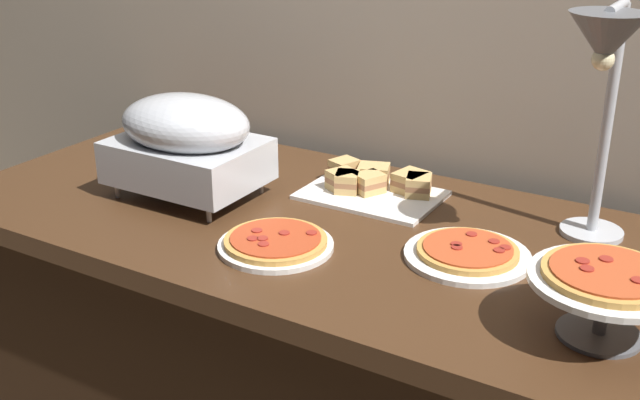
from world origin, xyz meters
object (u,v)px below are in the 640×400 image
Objects in this scene: pizza_plate_center at (276,243)px; sandwich_platter at (373,185)px; chafing_dish at (186,141)px; pizza_plate_raised_stand at (607,284)px; sauce_cup_near at (124,152)px; heat_lamp at (605,66)px; pizza_plate_front at (468,253)px.

pizza_plate_center is 0.40m from sandwich_platter.
chafing_dish is at bearing -147.92° from sandwich_platter.
pizza_plate_center is at bearing -179.97° from pizza_plate_raised_stand.
heat_lamp is at bearing 2.23° from sauce_cup_near.
sandwich_platter reaches higher than sauce_cup_near.
heat_lamp is at bearing 28.67° from pizza_plate_center.
chafing_dish reaches higher than pizza_plate_front.
pizza_plate_raised_stand is at bearing -28.59° from pizza_plate_front.
chafing_dish is 1.44× the size of pizza_plate_center.
heat_lamp is 0.47m from pizza_plate_front.
sauce_cup_near is at bearing 160.74° from chafing_dish.
pizza_plate_raised_stand is at bearing -70.37° from heat_lamp.
heat_lamp reaches higher than pizza_plate_raised_stand.
sauce_cup_near is (-1.39, 0.26, -0.08)m from pizza_plate_raised_stand.
chafing_dish is 0.39m from sauce_cup_near.
pizza_plate_raised_stand is (1.05, -0.14, -0.04)m from chafing_dish.
heat_lamp is 8.44× the size of sauce_cup_near.
pizza_plate_raised_stand reaches higher than pizza_plate_front.
sauce_cup_near is at bearing 174.95° from pizza_plate_front.
heat_lamp is 2.07× the size of pizza_plate_center.
pizza_plate_center is at bearing -21.80° from chafing_dish.
heat_lamp is 1.34m from sauce_cup_near.
chafing_dish is 1.06m from pizza_plate_raised_stand.
chafing_dish reaches higher than pizza_plate_center.
heat_lamp is 0.45m from pizza_plate_raised_stand.
chafing_dish is 0.99m from heat_lamp.
pizza_plate_raised_stand is at bearing -7.82° from chafing_dish.
sandwich_platter is (-0.34, 0.22, 0.01)m from pizza_plate_front.
sandwich_platter reaches higher than pizza_plate_center.
heat_lamp is (0.93, 0.17, 0.26)m from chafing_dish.
sauce_cup_near reaches higher than pizza_plate_center.
pizza_plate_center is at bearing -155.90° from pizza_plate_front.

